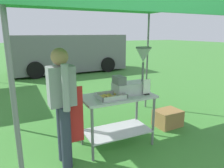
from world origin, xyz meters
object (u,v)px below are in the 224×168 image
(donut_tray, at_px, (110,97))
(donut_fryer, at_px, (134,77))
(stall_canopy, at_px, (115,5))
(menu_sign, at_px, (147,88))
(donut_cart, at_px, (117,110))
(vendor, at_px, (63,102))
(supply_crate, at_px, (168,118))
(van_grey, at_px, (68,53))

(donut_tray, xyz_separation_m, donut_fryer, (0.45, 0.08, 0.23))
(stall_canopy, xyz_separation_m, menu_sign, (0.43, -0.25, -1.24))
(stall_canopy, bearing_deg, donut_cart, -90.00)
(donut_cart, relative_size, vendor, 0.71)
(menu_sign, xyz_separation_m, supply_crate, (0.79, 0.37, -0.79))
(donut_tray, bearing_deg, supply_crate, 11.52)
(supply_crate, bearing_deg, donut_tray, -168.48)
(donut_cart, bearing_deg, van_grey, 82.12)
(donut_cart, bearing_deg, donut_tray, -155.98)
(donut_fryer, distance_m, menu_sign, 0.27)
(donut_cart, xyz_separation_m, van_grey, (0.96, 6.94, 0.27))
(stall_canopy, distance_m, donut_fryer, 1.13)
(supply_crate, bearing_deg, donut_cart, -170.22)
(stall_canopy, height_order, menu_sign, stall_canopy)
(stall_canopy, relative_size, donut_tray, 7.70)
(donut_tray, height_order, van_grey, van_grey)
(donut_cart, distance_m, donut_fryer, 0.57)
(donut_cart, height_order, supply_crate, donut_cart)
(supply_crate, bearing_deg, van_grey, 92.20)
(donut_tray, bearing_deg, donut_fryer, 10.37)
(stall_canopy, distance_m, van_grey, 7.03)
(vendor, bearing_deg, menu_sign, -1.22)
(donut_fryer, bearing_deg, donut_cart, -177.78)
(donut_fryer, xyz_separation_m, supply_crate, (0.93, 0.20, -0.94))
(van_grey, bearing_deg, supply_crate, -87.80)
(donut_fryer, distance_m, van_grey, 6.96)
(supply_crate, height_order, van_grey, van_grey)
(donut_fryer, bearing_deg, van_grey, 84.47)
(donut_cart, height_order, vendor, vendor)
(stall_canopy, relative_size, donut_cart, 2.72)
(donut_cart, distance_m, menu_sign, 0.57)
(stall_canopy, height_order, donut_cart, stall_canopy)
(supply_crate, distance_m, van_grey, 6.77)
(donut_cart, relative_size, menu_sign, 4.67)
(donut_tray, distance_m, vendor, 0.72)
(menu_sign, bearing_deg, donut_cart, 160.11)
(vendor, bearing_deg, supply_crate, 9.16)
(menu_sign, bearing_deg, donut_fryer, 130.30)
(menu_sign, bearing_deg, van_grey, 85.73)
(stall_canopy, xyz_separation_m, donut_tray, (-0.16, -0.17, -1.32))
(supply_crate, xyz_separation_m, van_grey, (-0.26, 6.73, 0.72))
(van_grey, bearing_deg, donut_tray, -99.07)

